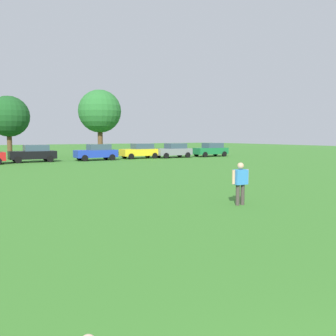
{
  "coord_description": "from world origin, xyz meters",
  "views": [
    {
      "loc": [
        -2.79,
        -0.42,
        2.57
      ],
      "look_at": [
        2.16,
        8.05,
        1.7
      ],
      "focal_mm": 38.88,
      "sensor_mm": 36.0,
      "label": 1
    }
  ],
  "objects_px": {
    "adult_bystander": "(240,180)",
    "tree_right": "(9,117)",
    "parked_car_gray_5": "(174,150)",
    "parked_car_black_2": "(34,153)",
    "parked_car_green_6": "(211,150)",
    "parked_car_blue_3": "(97,152)",
    "parked_car_yellow_4": "(140,151)",
    "tree_far_right": "(100,111)"
  },
  "relations": [
    {
      "from": "adult_bystander",
      "to": "tree_right",
      "type": "height_order",
      "value": "tree_right"
    },
    {
      "from": "parked_car_gray_5",
      "to": "tree_right",
      "type": "xyz_separation_m",
      "value": [
        -17.01,
        6.3,
        3.77
      ]
    },
    {
      "from": "parked_car_black_2",
      "to": "parked_car_green_6",
      "type": "xyz_separation_m",
      "value": [
        20.78,
        -1.04,
        0.0
      ]
    },
    {
      "from": "parked_car_blue_3",
      "to": "tree_right",
      "type": "distance_m",
      "value": 10.51
    },
    {
      "from": "tree_right",
      "to": "parked_car_yellow_4",
      "type": "bearing_deg",
      "value": -23.59
    },
    {
      "from": "parked_car_gray_5",
      "to": "adult_bystander",
      "type": "bearing_deg",
      "value": 63.62
    },
    {
      "from": "adult_bystander",
      "to": "parked_car_black_2",
      "type": "relative_size",
      "value": 0.37
    },
    {
      "from": "parked_car_gray_5",
      "to": "parked_car_green_6",
      "type": "relative_size",
      "value": 1.0
    },
    {
      "from": "parked_car_blue_3",
      "to": "parked_car_gray_5",
      "type": "distance_m",
      "value": 9.36
    },
    {
      "from": "parked_car_yellow_4",
      "to": "parked_car_green_6",
      "type": "xyz_separation_m",
      "value": [
        9.27,
        -0.9,
        0.0
      ]
    },
    {
      "from": "adult_bystander",
      "to": "parked_car_green_6",
      "type": "distance_m",
      "value": 31.79
    },
    {
      "from": "tree_right",
      "to": "tree_far_right",
      "type": "relative_size",
      "value": 0.83
    },
    {
      "from": "parked_car_black_2",
      "to": "parked_car_green_6",
      "type": "height_order",
      "value": "same"
    },
    {
      "from": "parked_car_blue_3",
      "to": "tree_right",
      "type": "height_order",
      "value": "tree_right"
    },
    {
      "from": "parked_car_green_6",
      "to": "tree_right",
      "type": "relative_size",
      "value": 0.63
    },
    {
      "from": "parked_car_blue_3",
      "to": "tree_right",
      "type": "xyz_separation_m",
      "value": [
        -7.65,
        6.14,
        3.77
      ]
    },
    {
      "from": "parked_car_yellow_4",
      "to": "tree_right",
      "type": "distance_m",
      "value": 14.64
    },
    {
      "from": "parked_car_gray_5",
      "to": "parked_car_green_6",
      "type": "xyz_separation_m",
      "value": [
        5.23,
        -0.27,
        0.0
      ]
    },
    {
      "from": "parked_car_blue_3",
      "to": "parked_car_black_2",
      "type": "bearing_deg",
      "value": -5.65
    },
    {
      "from": "adult_bystander",
      "to": "parked_car_gray_5",
      "type": "xyz_separation_m",
      "value": [
        13.03,
        26.28,
        -0.08
      ]
    },
    {
      "from": "parked_car_blue_3",
      "to": "parked_car_green_6",
      "type": "distance_m",
      "value": 14.6
    },
    {
      "from": "parked_car_green_6",
      "to": "parked_car_blue_3",
      "type": "bearing_deg",
      "value": -1.66
    },
    {
      "from": "tree_right",
      "to": "tree_far_right",
      "type": "bearing_deg",
      "value": 4.14
    },
    {
      "from": "adult_bystander",
      "to": "parked_car_green_6",
      "type": "height_order",
      "value": "parked_car_green_6"
    },
    {
      "from": "adult_bystander",
      "to": "parked_car_gray_5",
      "type": "height_order",
      "value": "parked_car_gray_5"
    },
    {
      "from": "parked_car_green_6",
      "to": "tree_right",
      "type": "distance_m",
      "value": 23.5
    },
    {
      "from": "parked_car_blue_3",
      "to": "adult_bystander",
      "type": "bearing_deg",
      "value": 82.08
    },
    {
      "from": "parked_car_black_2",
      "to": "parked_car_green_6",
      "type": "bearing_deg",
      "value": 177.15
    },
    {
      "from": "parked_car_black_2",
      "to": "parked_car_blue_3",
      "type": "relative_size",
      "value": 1.0
    },
    {
      "from": "adult_bystander",
      "to": "parked_car_black_2",
      "type": "distance_m",
      "value": 27.16
    },
    {
      "from": "parked_car_yellow_4",
      "to": "tree_far_right",
      "type": "xyz_separation_m",
      "value": [
        -2.41,
        6.43,
        4.71
      ]
    },
    {
      "from": "tree_far_right",
      "to": "tree_right",
      "type": "bearing_deg",
      "value": -175.86
    },
    {
      "from": "adult_bystander",
      "to": "parked_car_yellow_4",
      "type": "relative_size",
      "value": 0.37
    },
    {
      "from": "parked_car_yellow_4",
      "to": "parked_car_gray_5",
      "type": "height_order",
      "value": "same"
    },
    {
      "from": "parked_car_yellow_4",
      "to": "parked_car_green_6",
      "type": "relative_size",
      "value": 1.0
    },
    {
      "from": "parked_car_blue_3",
      "to": "parked_car_gray_5",
      "type": "bearing_deg",
      "value": 179.06
    },
    {
      "from": "parked_car_black_2",
      "to": "tree_far_right",
      "type": "bearing_deg",
      "value": -145.31
    },
    {
      "from": "tree_far_right",
      "to": "parked_car_black_2",
      "type": "bearing_deg",
      "value": -145.31
    },
    {
      "from": "parked_car_blue_3",
      "to": "tree_far_right",
      "type": "xyz_separation_m",
      "value": [
        2.91,
        6.91,
        4.71
      ]
    },
    {
      "from": "parked_car_green_6",
      "to": "tree_far_right",
      "type": "relative_size",
      "value": 0.52
    },
    {
      "from": "parked_car_yellow_4",
      "to": "tree_far_right",
      "type": "bearing_deg",
      "value": -69.44
    },
    {
      "from": "parked_car_gray_5",
      "to": "tree_far_right",
      "type": "distance_m",
      "value": 10.66
    }
  ]
}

